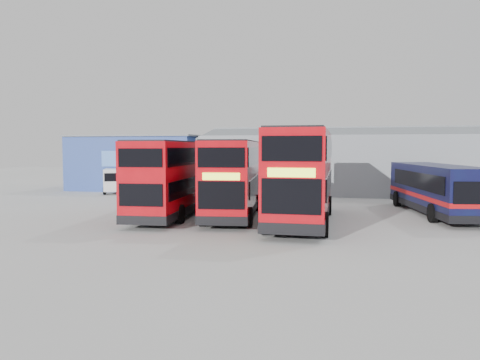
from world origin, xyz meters
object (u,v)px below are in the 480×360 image
office_block (142,162)px  double_decker_left (172,179)px  panel_van (117,179)px  single_decker_blue (436,190)px  double_decker_right (302,177)px  double_decker_centre (234,179)px  maintenance_shed (378,163)px

office_block → double_decker_left: (9.50, -16.44, -0.41)m
office_block → panel_van: size_ratio=2.33×
office_block → panel_van: bearing=-96.3°
single_decker_blue → panel_van: size_ratio=2.12×
double_decker_right → office_block: bearing=134.3°
double_decker_centre → double_decker_right: bearing=-23.2°
double_decker_left → double_decker_centre: double_decker_centre is taller
single_decker_blue → double_decker_left: bearing=5.8°
maintenance_shed → double_decker_right: bearing=-104.7°
office_block → double_decker_right: bearing=-44.8°
panel_van → office_block: bearing=59.3°
double_decker_centre → double_decker_right: size_ratio=0.91×
office_block → double_decker_right: office_block is taller
double_decker_right → double_decker_centre: bearing=163.0°
single_decker_blue → panel_van: 26.26m
double_decker_centre → maintenance_shed: bearing=55.9°
maintenance_shed → panel_van: (-22.47, -6.22, -1.39)m
double_decker_centre → single_decker_blue: double_decker_centre is taller
double_decker_left → single_decker_blue: 15.58m
maintenance_shed → double_decker_right: maintenance_shed is taller
double_decker_centre → panel_van: bearing=132.2°
maintenance_shed → double_decker_right: size_ratio=2.61×
office_block → maintenance_shed: size_ratio=0.40×
double_decker_left → single_decker_blue: bearing=-169.2°
double_decker_right → double_decker_left: bearing=175.4°
double_decker_left → double_decker_right: 7.57m
double_decker_right → single_decker_blue: double_decker_right is taller
maintenance_shed → double_decker_right: 19.56m
double_decker_left → single_decker_blue: double_decker_left is taller
maintenance_shed → double_decker_left: size_ratio=2.91×
double_decker_left → maintenance_shed: bearing=-128.7°
double_decker_centre → double_decker_right: double_decker_right is taller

